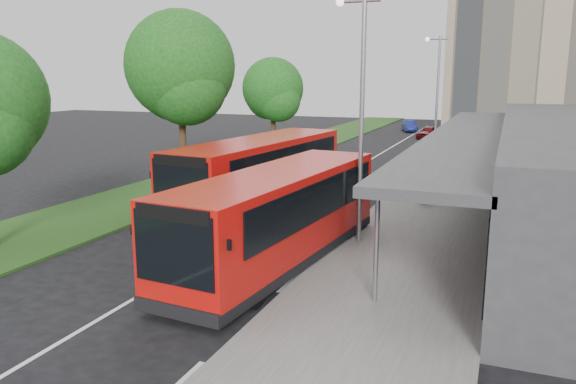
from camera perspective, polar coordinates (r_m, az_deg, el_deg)
name	(u,v)px	position (r m, az deg, el deg)	size (l,w,h in m)	color
ground	(222,247)	(19.06, -6.77, -5.60)	(120.00, 120.00, 0.00)	black
pavement	(459,167)	(36.52, 17.00, 2.43)	(5.00, 80.00, 0.15)	slate
grass_verge	(268,157)	(39.66, -2.07, 3.60)	(5.00, 80.00, 0.10)	#214516
lane_centre_line	(344,175)	(32.68, 5.71, 1.72)	(0.12, 70.00, 0.01)	silver
kerb_dashes	(413,168)	(35.86, 12.55, 2.38)	(0.12, 56.00, 0.01)	silver
station_building	(565,170)	(24.36, 26.32, 1.98)	(7.70, 26.00, 4.00)	#303033
tree_mid	(181,73)	(29.56, -10.85, 11.76)	(5.56, 5.56, 8.94)	#372216
tree_far	(273,93)	(40.26, -1.53, 10.06)	(4.36, 4.36, 6.95)	#372216
lamp_post_near	(359,105)	(18.59, 7.27, 8.75)	(1.44, 0.28, 8.00)	gray
lamp_post_far	(436,90)	(38.28, 14.82, 9.95)	(1.44, 0.28, 8.00)	gray
bus_main	(279,217)	(16.95, -0.93, -2.55)	(3.50, 10.33, 2.87)	red
bus_second	(260,175)	(23.68, -2.86, 1.79)	(3.79, 11.01, 3.06)	red
litter_bin	(423,194)	(25.41, 13.60, -0.22)	(0.43, 0.43, 0.77)	#372516
bollard	(444,160)	(35.00, 15.59, 3.16)	(0.18, 0.18, 1.10)	#FFF20D
car_near	(429,132)	(53.35, 14.11, 5.92)	(1.37, 3.42, 1.16)	#510B11
car_far	(410,126)	(59.61, 12.24, 6.58)	(1.23, 3.51, 1.16)	navy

